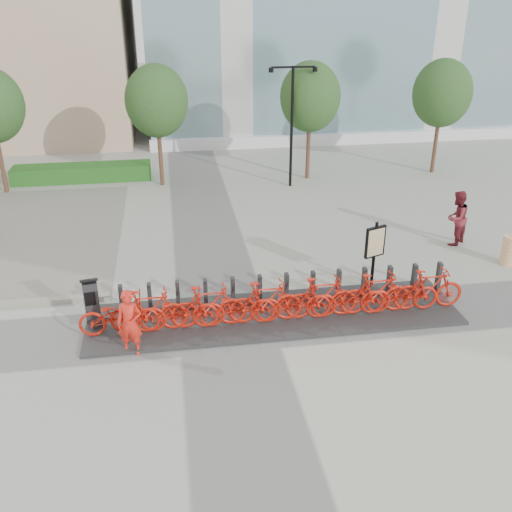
{
  "coord_description": "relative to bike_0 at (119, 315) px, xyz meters",
  "views": [
    {
      "loc": [
        -1.17,
        -12.3,
        7.71
      ],
      "look_at": [
        1.0,
        1.5,
        1.2
      ],
      "focal_mm": 40.0,
      "sensor_mm": 36.0,
      "label": 1
    }
  ],
  "objects": [
    {
      "name": "dock_rail_posts",
      "position": [
        4.32,
        0.82,
        -0.09
      ],
      "size": [
        8.74,
        0.5,
        0.85
      ],
      "primitive_type": null,
      "color": "#272729",
      "rests_on": "dock_pad"
    },
    {
      "name": "worker_red",
      "position": [
        0.3,
        -0.77,
        0.22
      ],
      "size": [
        0.66,
        0.5,
        1.62
      ],
      "primitive_type": "imported",
      "rotation": [
        0.0,
        0.0,
        -0.21
      ],
      "color": "red",
      "rests_on": "ground"
    },
    {
      "name": "tree_1",
      "position": [
        1.1,
        12.05,
        3.0
      ],
      "size": [
        2.6,
        2.6,
        5.1
      ],
      "color": "brown",
      "rests_on": "ground"
    },
    {
      "name": "hedge_b",
      "position": [
        -2.4,
        13.25,
        -0.24
      ],
      "size": [
        6.0,
        1.2,
        0.7
      ],
      "primitive_type": "cube",
      "color": "#184511",
      "rests_on": "ground"
    },
    {
      "name": "bike_0",
      "position": [
        0.0,
        0.0,
        0.0
      ],
      "size": [
        1.95,
        0.68,
        1.02
      ],
      "primitive_type": "imported",
      "rotation": [
        0.0,
        0.0,
        1.57
      ],
      "color": "#B4190B",
      "rests_on": "dock_pad"
    },
    {
      "name": "bike_6",
      "position": [
        4.32,
        0.0,
        0.0
      ],
      "size": [
        1.95,
        0.68,
        1.02
      ],
      "primitive_type": "imported",
      "rotation": [
        0.0,
        0.0,
        1.57
      ],
      "color": "#B4190B",
      "rests_on": "dock_pad"
    },
    {
      "name": "kiosk",
      "position": [
        -0.67,
        0.42,
        0.15
      ],
      "size": [
        0.48,
        0.42,
        1.38
      ],
      "rotation": [
        0.0,
        0.0,
        0.17
      ],
      "color": "#272729",
      "rests_on": "dock_pad"
    },
    {
      "name": "map_sign",
      "position": [
        6.96,
        1.55,
        0.71
      ],
      "size": [
        0.64,
        0.31,
        1.97
      ],
      "rotation": [
        0.0,
        0.0,
        0.36
      ],
      "color": "black",
      "rests_on": "ground"
    },
    {
      "name": "construction_barrel",
      "position": [
        11.62,
        2.29,
        -0.13
      ],
      "size": [
        0.62,
        0.62,
        0.93
      ],
      "primitive_type": "cylinder",
      "rotation": [
        0.0,
        0.0,
        -0.36
      ],
      "color": "orange",
      "rests_on": "ground"
    },
    {
      "name": "pedestrian",
      "position": [
        10.68,
        4.05,
        0.33
      ],
      "size": [
        1.13,
        1.1,
        1.84
      ],
      "primitive_type": "imported",
      "rotation": [
        0.0,
        0.0,
        3.8
      ],
      "color": "maroon",
      "rests_on": "ground"
    },
    {
      "name": "bike_1",
      "position": [
        0.72,
        0.0,
        0.06
      ],
      "size": [
        1.89,
        0.53,
        1.14
      ],
      "primitive_type": "imported",
      "rotation": [
        0.0,
        0.0,
        1.57
      ],
      "color": "#B4190B",
      "rests_on": "dock_pad"
    },
    {
      "name": "bike_7",
      "position": [
        5.04,
        0.0,
        0.06
      ],
      "size": [
        1.89,
        0.53,
        1.14
      ],
      "primitive_type": "imported",
      "rotation": [
        0.0,
        0.0,
        1.57
      ],
      "color": "#B4190B",
      "rests_on": "dock_pad"
    },
    {
      "name": "streetlamp",
      "position": [
        6.6,
        11.05,
        2.54
      ],
      "size": [
        2.0,
        0.2,
        5.0
      ],
      "color": "black",
      "rests_on": "ground"
    },
    {
      "name": "tree_3",
      "position": [
        13.6,
        12.05,
        3.0
      ],
      "size": [
        2.6,
        2.6,
        5.1
      ],
      "color": "brown",
      "rests_on": "ground"
    },
    {
      "name": "dock_pad",
      "position": [
        3.9,
        0.35,
        -0.55
      ],
      "size": [
        9.6,
        2.4,
        0.08
      ],
      "primitive_type": "cube",
      "color": "#2C2C2C",
      "rests_on": "ground"
    },
    {
      "name": "bike_8",
      "position": [
        5.76,
        0.0,
        0.0
      ],
      "size": [
        1.95,
        0.68,
        1.02
      ],
      "primitive_type": "imported",
      "rotation": [
        0.0,
        0.0,
        1.57
      ],
      "color": "#B4190B",
      "rests_on": "dock_pad"
    },
    {
      "name": "bike_5",
      "position": [
        3.6,
        0.0,
        0.06
      ],
      "size": [
        1.89,
        0.53,
        1.14
      ],
      "primitive_type": "imported",
      "rotation": [
        0.0,
        0.0,
        1.57
      ],
      "color": "#B4190B",
      "rests_on": "dock_pad"
    },
    {
      "name": "bike_10",
      "position": [
        7.2,
        0.0,
        0.0
      ],
      "size": [
        1.95,
        0.68,
        1.02
      ],
      "primitive_type": "imported",
      "rotation": [
        0.0,
        0.0,
        1.57
      ],
      "color": "#B4190B",
      "rests_on": "dock_pad"
    },
    {
      "name": "bike_3",
      "position": [
        2.16,
        0.0,
        0.06
      ],
      "size": [
        1.89,
        0.53,
        1.14
      ],
      "primitive_type": "imported",
      "rotation": [
        0.0,
        0.0,
        1.57
      ],
      "color": "#B4190B",
      "rests_on": "dock_pad"
    },
    {
      "name": "bike_11",
      "position": [
        7.92,
        0.0,
        0.06
      ],
      "size": [
        1.89,
        0.53,
        1.14
      ],
      "primitive_type": "imported",
      "rotation": [
        0.0,
        0.0,
        1.57
      ],
      "color": "#B4190B",
      "rests_on": "dock_pad"
    },
    {
      "name": "tree_2",
      "position": [
        7.6,
        12.05,
        3.0
      ],
      "size": [
        2.6,
        2.6,
        5.1
      ],
      "color": "brown",
      "rests_on": "ground"
    },
    {
      "name": "ground",
      "position": [
        2.6,
        0.05,
        -0.59
      ],
      "size": [
        120.0,
        120.0,
        0.0
      ],
      "primitive_type": "plane",
      "color": "#A5A593"
    },
    {
      "name": "bike_9",
      "position": [
        6.48,
        0.0,
        0.06
      ],
      "size": [
        1.89,
        0.53,
        1.14
      ],
      "primitive_type": "imported",
      "rotation": [
        0.0,
        0.0,
        1.57
      ],
      "color": "#B4190B",
      "rests_on": "dock_pad"
    },
    {
      "name": "bike_4",
      "position": [
        2.88,
        0.0,
        0.0
      ],
      "size": [
        1.95,
        0.68,
        1.02
      ],
      "primitive_type": "imported",
      "rotation": [
        0.0,
        0.0,
        1.57
      ],
      "color": "#B4190B",
      "rests_on": "dock_pad"
    },
    {
      "name": "bike_2",
      "position": [
        1.44,
        0.0,
        0.0
      ],
      "size": [
        1.95,
        0.68,
        1.02
      ],
      "primitive_type": "imported",
      "rotation": [
        0.0,
        0.0,
        1.57
      ],
      "color": "#B4190B",
      "rests_on": "dock_pad"
    }
  ]
}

